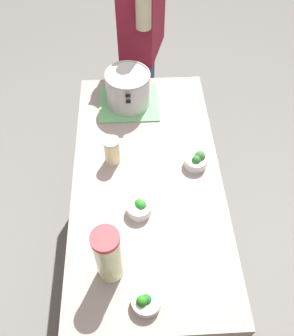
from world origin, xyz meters
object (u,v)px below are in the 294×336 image
broccoli_bowl_front (139,207)px  person_cook (142,43)px  mason_jar (112,151)px  broccoli_bowl_center (196,160)px  cooking_pot (128,88)px  broccoli_bowl_back (146,301)px  lemonade_pitcher (108,256)px

broccoli_bowl_front → person_cook: size_ratio=0.06×
broccoli_bowl_front → mason_jar: bearing=21.6°
mason_jar → broccoli_bowl_center: bearing=-96.9°
mason_jar → person_cook: 0.89m
cooking_pot → broccoli_bowl_back: (-1.05, -0.04, -0.08)m
mason_jar → person_cook: bearing=-11.3°
cooking_pot → broccoli_bowl_back: cooking_pot is taller
cooking_pot → person_cook: person_cook is taller
person_cook → broccoli_bowl_center: bearing=-167.3°
person_cook → broccoli_bowl_back: bearing=177.9°
lemonade_pitcher → broccoli_bowl_center: size_ratio=2.63×
broccoli_bowl_center → cooking_pot: bearing=34.8°
person_cook → cooking_pot: bearing=169.0°
person_cook → mason_jar: bearing=168.7°
cooking_pot → broccoli_bowl_center: 0.53m
mason_jar → broccoli_bowl_center: mason_jar is taller
mason_jar → lemonade_pitcher: bearing=179.6°
broccoli_bowl_front → broccoli_bowl_back: (-0.38, -0.01, -0.00)m
broccoli_bowl_back → person_cook: person_cook is taller
person_cook → broccoli_bowl_front: bearing=176.9°
cooking_pot → mason_jar: size_ratio=2.21×
cooking_pot → mason_jar: bearing=168.2°
cooking_pot → person_cook: (0.49, -0.09, -0.06)m
cooking_pot → person_cook: size_ratio=0.18×
cooking_pot → lemonade_pitcher: size_ratio=1.09×
lemonade_pitcher → person_cook: 1.43m
cooking_pot → lemonade_pitcher: bearing=174.8°
broccoli_bowl_center → broccoli_bowl_back: size_ratio=0.98×
lemonade_pitcher → broccoli_bowl_back: (-0.13, -0.12, -0.11)m
mason_jar → person_cook: (0.87, -0.18, -0.03)m
lemonade_pitcher → broccoli_bowl_front: size_ratio=2.67×
lemonade_pitcher → broccoli_bowl_center: 0.64m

